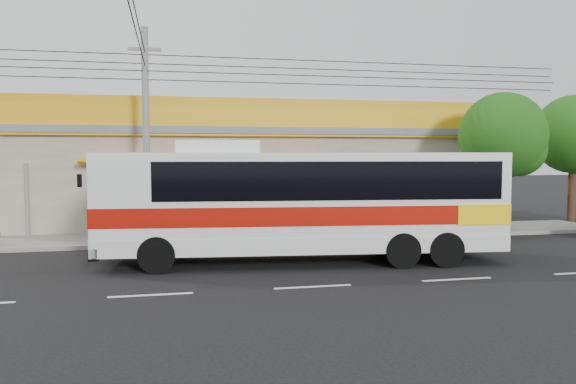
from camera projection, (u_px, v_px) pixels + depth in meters
name	position (u px, v px, depth m)	size (l,w,h in m)	color
ground	(292.00, 267.00, 16.67)	(120.00, 120.00, 0.00)	black
sidewalk	(259.00, 236.00, 22.52)	(30.00, 3.20, 0.15)	gray
lane_markings	(313.00, 287.00, 14.23)	(50.00, 0.12, 0.01)	silver
storefront_building	(241.00, 175.00, 27.77)	(22.60, 9.20, 5.70)	gray
coach_bus	(308.00, 198.00, 17.30)	(12.46, 3.90, 3.77)	silver
utility_pole	(145.00, 66.00, 20.58)	(34.00, 14.00, 7.99)	slate
tree_near	(506.00, 139.00, 23.13)	(3.55, 3.55, 5.89)	#311C13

